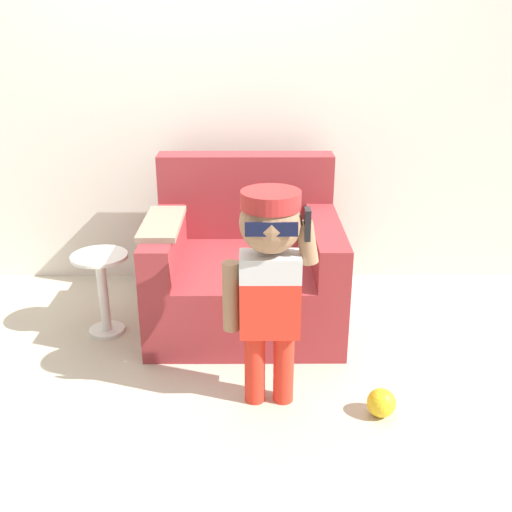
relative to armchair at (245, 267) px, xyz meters
The scene contains 6 objects.
ground_plane 0.41m from the armchair, 140.84° to the right, with size 10.00×10.00×0.00m, color #BCB29E.
wall_back 1.19m from the armchair, 109.72° to the left, with size 10.00×0.05×2.60m.
armchair is the anchor object (origin of this frame).
person_child 0.93m from the armchair, 82.21° to the right, with size 0.41×0.31×1.00m.
side_table 0.80m from the armchair, 165.37° to the right, with size 0.30×0.30×0.47m.
toy_ball 1.17m from the armchair, 57.62° to the right, with size 0.13×0.13×0.13m.
Camera 1 is at (0.26, -3.00, 1.66)m, focal length 42.00 mm.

